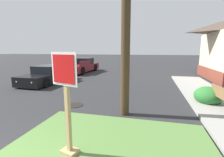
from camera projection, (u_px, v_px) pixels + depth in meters
name	position (u px, v px, depth m)	size (l,w,h in m)	color
stop_sign	(67.00, 108.00, 3.43)	(0.66, 0.37, 2.23)	tan
manhole_cover	(75.00, 105.00, 6.98)	(0.70, 0.70, 0.02)	black
parked_sedan_black	(48.00, 75.00, 11.76)	(2.00, 4.56, 1.25)	black
pickup_truck_maroon	(82.00, 66.00, 17.37)	(2.24, 5.48, 1.48)	maroon
shrub_by_curb	(208.00, 96.00, 7.03)	(1.13, 1.13, 0.79)	#2D7331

